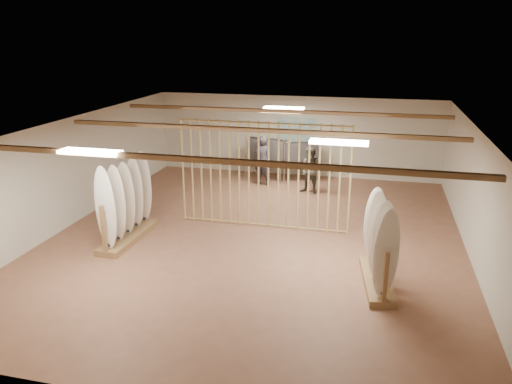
% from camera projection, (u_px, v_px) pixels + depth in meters
% --- Properties ---
extents(floor, '(12.00, 12.00, 0.00)m').
position_uv_depth(floor, '(256.00, 238.00, 12.47)').
color(floor, '#8C5C44').
rests_on(floor, ground).
extents(ceiling, '(12.00, 12.00, 0.00)m').
position_uv_depth(ceiling, '(256.00, 127.00, 11.61)').
color(ceiling, gray).
rests_on(ceiling, ground).
extents(wall_back, '(12.00, 0.00, 12.00)m').
position_uv_depth(wall_back, '(296.00, 136.00, 17.59)').
color(wall_back, beige).
rests_on(wall_back, ground).
extents(wall_front, '(12.00, 0.00, 12.00)m').
position_uv_depth(wall_front, '(147.00, 314.00, 6.49)').
color(wall_front, beige).
rests_on(wall_front, ground).
extents(wall_left, '(0.00, 12.00, 12.00)m').
position_uv_depth(wall_left, '(72.00, 171.00, 13.17)').
color(wall_left, beige).
rests_on(wall_left, ground).
extents(wall_right, '(0.00, 12.00, 12.00)m').
position_uv_depth(wall_right, '(478.00, 200.00, 10.91)').
color(wall_right, beige).
rests_on(wall_right, ground).
extents(ceiling_slats, '(9.50, 6.12, 0.10)m').
position_uv_depth(ceiling_slats, '(256.00, 130.00, 11.63)').
color(ceiling_slats, olive).
rests_on(ceiling_slats, ground).
extents(light_panels, '(1.20, 0.35, 0.06)m').
position_uv_depth(light_panels, '(256.00, 129.00, 11.63)').
color(light_panels, white).
rests_on(light_panels, ground).
extents(bamboo_partition, '(4.45, 0.05, 2.78)m').
position_uv_depth(bamboo_partition, '(263.00, 175.00, 12.78)').
color(bamboo_partition, tan).
rests_on(bamboo_partition, ground).
extents(poster, '(1.40, 0.03, 0.90)m').
position_uv_depth(poster, '(296.00, 131.00, 17.51)').
color(poster, teal).
rests_on(poster, ground).
extents(rack_left, '(0.61, 2.20, 2.09)m').
position_uv_depth(rack_left, '(127.00, 213.00, 12.13)').
color(rack_left, olive).
rests_on(rack_left, floor).
extents(rack_right, '(0.79, 2.04, 1.89)m').
position_uv_depth(rack_right, '(379.00, 255.00, 9.99)').
color(rack_right, olive).
rests_on(rack_right, floor).
extents(clothing_rack_a, '(1.41, 0.63, 1.54)m').
position_uv_depth(clothing_rack_a, '(267.00, 152.00, 16.98)').
color(clothing_rack_a, silver).
rests_on(clothing_rack_a, floor).
extents(clothing_rack_b, '(1.29, 0.73, 1.44)m').
position_uv_depth(clothing_rack_b, '(300.00, 155.00, 16.86)').
color(clothing_rack_b, silver).
rests_on(clothing_rack_b, floor).
extents(shopper_a, '(0.75, 0.57, 1.90)m').
position_uv_depth(shopper_a, '(263.00, 157.00, 16.51)').
color(shopper_a, '#2E2B34').
rests_on(shopper_a, floor).
extents(shopper_b, '(0.98, 0.86, 1.70)m').
position_uv_depth(shopper_b, '(311.00, 168.00, 15.63)').
color(shopper_b, '#3E3830').
rests_on(shopper_b, floor).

